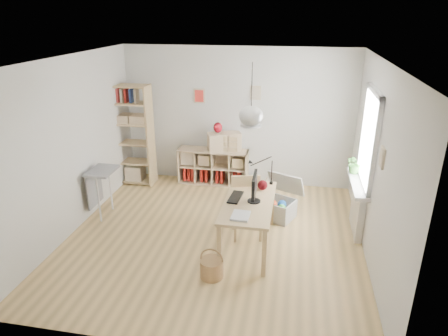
% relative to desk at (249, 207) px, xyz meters
% --- Properties ---
extents(ground, '(4.50, 4.50, 0.00)m').
position_rel_desk_xyz_m(ground, '(-0.55, 0.15, -0.66)').
color(ground, tan).
rests_on(ground, ground).
extents(room_shell, '(4.50, 4.50, 4.50)m').
position_rel_desk_xyz_m(room_shell, '(-0.00, 0.00, 1.34)').
color(room_shell, silver).
rests_on(room_shell, ground).
extents(window_unit, '(0.07, 1.16, 1.46)m').
position_rel_desk_xyz_m(window_unit, '(1.68, 0.75, 0.89)').
color(window_unit, white).
rests_on(window_unit, ground).
extents(radiator, '(0.10, 0.80, 0.80)m').
position_rel_desk_xyz_m(radiator, '(1.64, 0.75, -0.26)').
color(radiator, white).
rests_on(radiator, ground).
extents(windowsill, '(0.22, 1.20, 0.06)m').
position_rel_desk_xyz_m(windowsill, '(1.59, 0.75, 0.17)').
color(windowsill, silver).
rests_on(windowsill, radiator).
extents(desk, '(0.70, 1.50, 0.75)m').
position_rel_desk_xyz_m(desk, '(0.00, 0.00, 0.00)').
color(desk, tan).
rests_on(desk, ground).
extents(cube_shelf, '(1.40, 0.38, 0.72)m').
position_rel_desk_xyz_m(cube_shelf, '(-1.02, 2.23, -0.36)').
color(cube_shelf, beige).
rests_on(cube_shelf, ground).
extents(tall_bookshelf, '(0.80, 0.38, 2.00)m').
position_rel_desk_xyz_m(tall_bookshelf, '(-2.59, 1.95, 0.43)').
color(tall_bookshelf, tan).
rests_on(tall_bookshelf, ground).
extents(side_table, '(0.40, 0.55, 0.85)m').
position_rel_desk_xyz_m(side_table, '(-2.59, 0.50, 0.01)').
color(side_table, gray).
rests_on(side_table, ground).
extents(chair, '(0.55, 0.55, 0.93)m').
position_rel_desk_xyz_m(chair, '(-0.08, 0.35, -0.13)').
color(chair, gray).
rests_on(chair, ground).
extents(wicker_basket, '(0.32, 0.31, 0.43)m').
position_rel_desk_xyz_m(wicker_basket, '(-0.37, -0.84, -0.52)').
color(wicker_basket, '#AC864D').
rests_on(wicker_basket, ground).
extents(storage_chest, '(0.89, 0.93, 0.69)m').
position_rel_desk_xyz_m(storage_chest, '(0.36, 1.04, -0.43)').
color(storage_chest, silver).
rests_on(storage_chest, ground).
extents(monitor, '(0.19, 0.48, 0.41)m').
position_rel_desk_xyz_m(monitor, '(0.07, -0.01, 0.33)').
color(monitor, black).
rests_on(monitor, desk).
extents(keyboard, '(0.19, 0.43, 0.02)m').
position_rel_desk_xyz_m(keyboard, '(-0.21, 0.06, 0.10)').
color(keyboard, black).
rests_on(keyboard, desk).
extents(task_lamp, '(0.39, 0.14, 0.42)m').
position_rel_desk_xyz_m(task_lamp, '(0.08, 0.60, 0.38)').
color(task_lamp, black).
rests_on(task_lamp, desk).
extents(yarn_ball, '(0.15, 0.15, 0.15)m').
position_rel_desk_xyz_m(yarn_ball, '(0.15, 0.42, 0.17)').
color(yarn_ball, '#4A090C').
rests_on(yarn_ball, desk).
extents(paper_tray, '(0.24, 0.30, 0.03)m').
position_rel_desk_xyz_m(paper_tray, '(-0.05, -0.49, 0.11)').
color(paper_tray, silver).
rests_on(paper_tray, desk).
extents(drawer_chest, '(0.70, 0.52, 0.36)m').
position_rel_desk_xyz_m(drawer_chest, '(-0.77, 2.19, 0.24)').
color(drawer_chest, beige).
rests_on(drawer_chest, cube_shelf).
extents(red_vase, '(0.17, 0.17, 0.20)m').
position_rel_desk_xyz_m(red_vase, '(-0.90, 2.19, 0.53)').
color(red_vase, maroon).
rests_on(red_vase, drawer_chest).
extents(potted_plant, '(0.35, 0.33, 0.32)m').
position_rel_desk_xyz_m(potted_plant, '(1.57, 1.10, 0.36)').
color(potted_plant, '#336927').
rests_on(potted_plant, windowsill).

